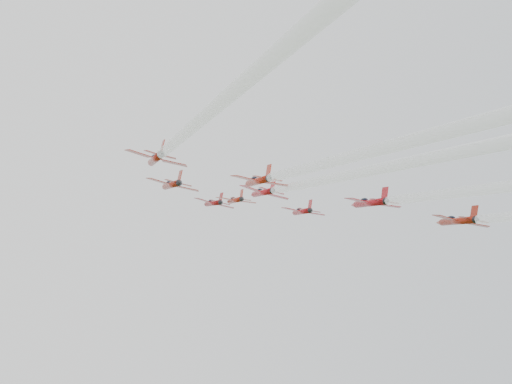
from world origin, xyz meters
name	(u,v)px	position (x,y,z in m)	size (l,w,h in m)	color
jet_lead	(213,203)	(-0.51, 26.93, 155.34)	(9.49, 12.48, 6.81)	maroon
jet_row2_left	(171,185)	(-14.44, 9.74, 147.01)	(10.59, 13.93, 7.60)	maroon
jet_row2_center	(235,200)	(0.04, 13.87, 148.99)	(8.60, 11.31, 6.17)	#A5200F
jet_row2_right	(302,211)	(13.41, 10.45, 147.34)	(9.43, 12.40, 6.77)	#A10F15
jet_center	(392,169)	(-1.43, -45.03, 120.35)	(9.27, 90.86, 44.93)	#B21118
jet_rear_farleft	(259,103)	(-23.54, -58.26, 113.93)	(9.56, 93.74, 46.35)	maroon
jet_rear_left	(415,144)	(-6.84, -57.27, 114.41)	(9.49, 93.05, 46.01)	#AB2010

